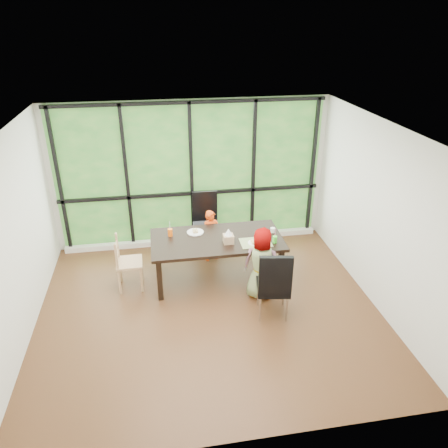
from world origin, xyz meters
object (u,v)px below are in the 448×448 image
Objects in this scene: plate_far at (195,232)px; green_cup at (275,239)px; plate_near at (255,243)px; white_mug at (273,230)px; chair_end_beech at (129,263)px; orange_cup at (170,232)px; tissue_box at (228,239)px; dining_table at (217,259)px; child_older at (263,263)px; chair_window_leather at (206,222)px; child_toddler at (211,235)px; chair_interior_leather at (273,283)px.

green_cup is at bearing -24.55° from plate_far.
white_mug is at bearing 41.41° from plate_near.
chair_end_beech reaches higher than orange_cup.
tissue_box is at bearing -41.79° from plate_far.
dining_table is at bearing 133.48° from tissue_box.
plate_near is at bearing -57.32° from child_older.
child_older reaches higher than chair_window_leather.
green_cup is at bearing -17.57° from orange_cup.
orange_cup is (0.68, 0.23, 0.36)m from chair_end_beech.
child_older is 0.77m from white_mug.
dining_table is at bearing -108.82° from child_toddler.
child_older is at bearing -43.40° from tissue_box.
green_cup reaches higher than white_mug.
dining_table is 0.65m from child_toddler.
dining_table is 1.02m from green_cup.
orange_cup is at bearing 162.43° from green_cup.
plate_near is 0.31m from green_cup.
chair_end_beech is at bearing -173.70° from child_toddler.
plate_far is at bearing -76.83° from chair_end_beech.
chair_window_leather reaches higher than white_mug.
white_mug is at bearing 79.81° from green_cup.
plate_far is (-0.27, -0.79, 0.22)m from chair_window_leather.
green_cup is 0.36m from white_mug.
green_cup is at bearing -51.91° from chair_window_leather.
white_mug is at bearing -91.38° from child_older.
chair_interior_leather is 0.93× the size of child_older.
child_older is 5.00× the size of plate_near.
child_older reaches higher than chair_interior_leather.
child_toddler reaches higher than green_cup.
plate_far is (-0.94, 0.86, 0.17)m from child_older.
white_mug is at bearing 3.94° from dining_table.
orange_cup is (-0.68, -0.82, 0.27)m from chair_window_leather.
white_mug is at bearing -41.47° from chair_window_leather.
chair_window_leather is 13.70× the size of white_mug.
child_toddler is 3.42× the size of plate_far.
chair_window_leather is 1.46m from plate_near.
chair_window_leather is 9.55× the size of green_cup.
tissue_box is at bearing -97.82° from child_toddler.
child_toddler is at bearing -65.70° from chair_end_beech.
chair_window_leather is at bearing 99.56° from tissue_box.
green_cup is (1.20, -0.55, 0.05)m from plate_far.
plate_near is 0.43m from tissue_box.
tissue_box is at bearing -19.29° from child_older.
chair_window_leather is at bearing 70.85° from plate_far.
chair_window_leather is 8.84× the size of orange_cup.
child_older is (2.03, -0.59, 0.13)m from chair_end_beech.
chair_window_leather is 1.78m from child_older.
chair_end_beech is at bearing -178.14° from white_mug.
chair_interior_leather is at bearing -61.27° from tissue_box.
child_older is 1.60m from orange_cup.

